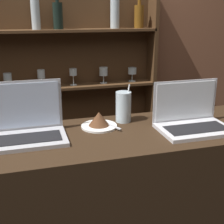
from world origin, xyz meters
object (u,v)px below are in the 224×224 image
at_px(laptop_far, 192,119).
at_px(water_glass, 123,107).
at_px(laptop_near, 28,126).
at_px(cake_plate, 99,121).

height_order(laptop_far, water_glass, laptop_far).
relative_size(laptop_near, laptop_far, 0.95).
height_order(laptop_near, laptop_far, laptop_near).
relative_size(cake_plate, water_glass, 0.92).
distance_m(laptop_near, water_glass, 0.50).
bearing_deg(water_glass, laptop_far, -33.21).
xyz_separation_m(laptop_near, laptop_far, (0.78, -0.10, -0.01)).
bearing_deg(laptop_near, laptop_far, -7.08).
bearing_deg(cake_plate, laptop_far, -18.01).
bearing_deg(laptop_far, cake_plate, 161.99).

